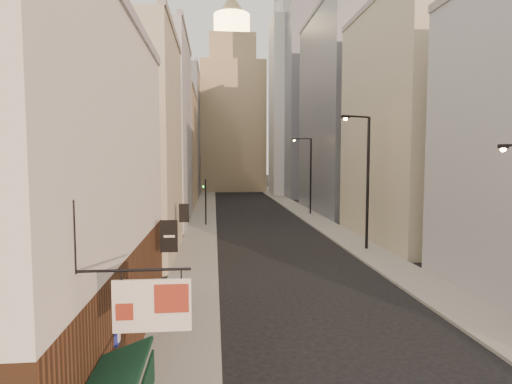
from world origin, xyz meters
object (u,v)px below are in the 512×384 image
white_tower (291,100)px  traffic_light_left (206,194)px  streetlamp_mid (365,175)px  streetlamp_far (309,171)px  clock_tower (232,112)px

white_tower → traffic_light_left: white_tower is taller
white_tower → streetlamp_mid: white_tower is taller
white_tower → streetlamp_far: bearing=-96.1°
clock_tower → white_tower: size_ratio=1.08×
white_tower → streetlamp_mid: bearing=-94.0°
white_tower → streetlamp_mid: 53.53m
streetlamp_mid → streetlamp_far: streetlamp_mid is taller
traffic_light_left → clock_tower: bearing=-86.4°
streetlamp_mid → traffic_light_left: bearing=110.5°
streetlamp_mid → streetlamp_far: (0.40, 21.46, -0.37)m
clock_tower → streetlamp_far: bearing=-80.1°
clock_tower → white_tower: clock_tower is taller
streetlamp_mid → traffic_light_left: (-12.48, 13.54, -2.49)m
clock_tower → streetlamp_mid: (7.37, -65.88, -11.71)m
traffic_light_left → white_tower: bearing=-103.6°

